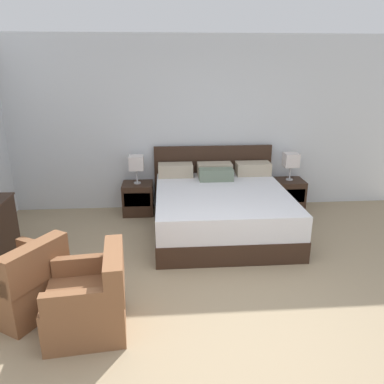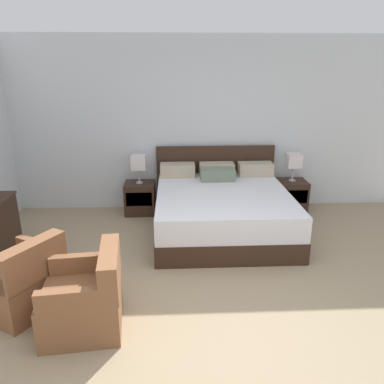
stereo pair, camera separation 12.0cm
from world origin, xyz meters
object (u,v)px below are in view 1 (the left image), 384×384
nightstand_left (138,198)px  table_lamp_left (136,163)px  armchair_by_window (23,285)px  bed (221,208)px  armchair_companion (91,301)px  nightstand_right (288,195)px  table_lamp_right (291,160)px

nightstand_left → table_lamp_left: (-0.00, 0.00, 0.58)m
nightstand_left → table_lamp_left: bearing=90.0°
nightstand_left → armchair_by_window: size_ratio=0.53×
bed → armchair_by_window: 2.79m
nightstand_left → armchair_companion: 2.80m
table_lamp_left → bed: bearing=-31.0°
armchair_by_window → nightstand_left: bearing=69.0°
nightstand_left → table_lamp_left: size_ratio=1.13×
bed → armchair_companion: 2.53m
nightstand_right → armchair_by_window: bearing=-144.0°
nightstand_left → armchair_companion: armchair_companion is taller
bed → nightstand_right: bearing=30.9°
table_lamp_left → armchair_companion: size_ratio=0.59×
armchair_by_window → armchair_companion: 0.77m
nightstand_right → table_lamp_right: 0.58m
bed → table_lamp_right: size_ratio=4.59×
bed → nightstand_right: 1.44m
armchair_by_window → table_lamp_right: bearing=36.0°
table_lamp_left → armchair_by_window: 2.71m
table_lamp_left → nightstand_right: bearing=-0.0°
nightstand_right → table_lamp_left: size_ratio=1.13×
nightstand_right → table_lamp_right: (0.00, 0.00, 0.58)m
bed → nightstand_left: 1.44m
bed → table_lamp_right: 1.52m
table_lamp_right → armchair_companion: size_ratio=0.59×
bed → armchair_companion: (-1.48, -2.05, -0.04)m
nightstand_left → table_lamp_left: 0.58m
bed → table_lamp_left: (-1.23, 0.74, 0.50)m
bed → table_lamp_left: size_ratio=4.59×
nightstand_left → armchair_companion: size_ratio=0.66×
bed → table_lamp_right: bed is taller
nightstand_right → table_lamp_left: table_lamp_left is taller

